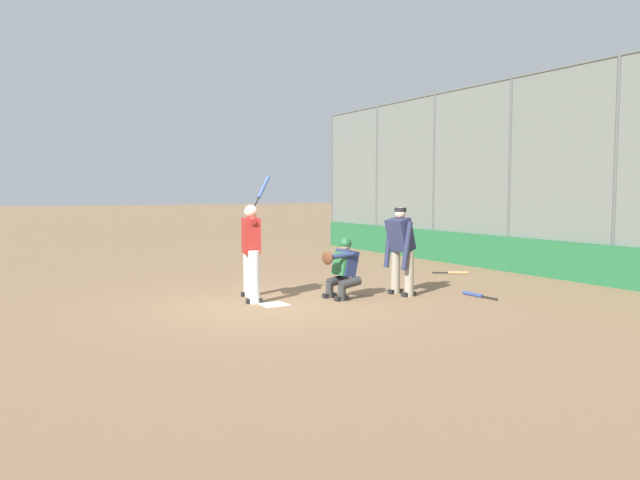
% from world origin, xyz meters
% --- Properties ---
extents(ground_plane, '(160.00, 160.00, 0.00)m').
position_xyz_m(ground_plane, '(0.00, 0.00, 0.00)').
color(ground_plane, '#846647').
extents(home_plate_marker, '(0.43, 0.43, 0.01)m').
position_xyz_m(home_plate_marker, '(0.00, 0.00, 0.01)').
color(home_plate_marker, white).
rests_on(home_plate_marker, ground_plane).
extents(backstop_fence, '(19.84, 0.08, 4.62)m').
position_xyz_m(backstop_fence, '(0.00, -6.89, 2.40)').
color(backstop_fence, '#515651').
rests_on(backstop_fence, ground_plane).
extents(padding_wall, '(19.36, 0.18, 0.83)m').
position_xyz_m(padding_wall, '(0.00, -6.79, 0.41)').
color(padding_wall, '#236638').
rests_on(padding_wall, ground_plane).
extents(bleachers_beyond, '(13.83, 1.95, 1.16)m').
position_xyz_m(bleachers_beyond, '(3.32, -9.04, 0.38)').
color(bleachers_beyond, slate).
rests_on(bleachers_beyond, ground_plane).
extents(batter_at_plate, '(0.91, 0.82, 2.21)m').
position_xyz_m(batter_at_plate, '(0.65, 0.13, 0.92)').
color(batter_at_plate, silver).
rests_on(batter_at_plate, ground_plane).
extents(catcher_behind_plate, '(0.59, 0.69, 1.09)m').
position_xyz_m(catcher_behind_plate, '(-0.02, -1.33, 0.56)').
color(catcher_behind_plate, '#333333').
rests_on(catcher_behind_plate, ground_plane).
extents(umpire_home, '(0.66, 0.43, 1.63)m').
position_xyz_m(umpire_home, '(-0.24, -2.46, 0.87)').
color(umpire_home, gray).
rests_on(umpire_home, ground_plane).
extents(spare_bat_near_backstop, '(0.48, 0.72, 0.07)m').
position_xyz_m(spare_bat_near_backstop, '(1.52, -5.33, 0.03)').
color(spare_bat_near_backstop, black).
rests_on(spare_bat_near_backstop, ground_plane).
extents(spare_bat_third_base_side, '(0.85, 0.07, 0.07)m').
position_xyz_m(spare_bat_third_base_side, '(-1.04, -3.56, 0.03)').
color(spare_bat_third_base_side, black).
rests_on(spare_bat_third_base_side, ground_plane).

